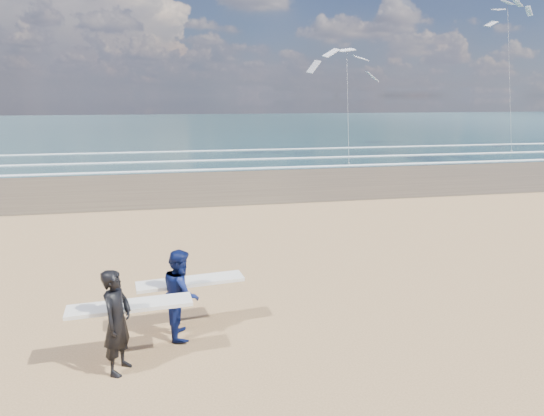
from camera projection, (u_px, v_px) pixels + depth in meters
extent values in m
cube|color=#4C3B28|center=(477.00, 174.00, 30.29)|extent=(220.00, 12.00, 0.01)
cube|color=#1B3A3C|center=(284.00, 125.00, 81.82)|extent=(220.00, 100.00, 0.02)
cube|color=white|center=(437.00, 163.00, 34.86)|extent=(220.00, 0.50, 0.05)
cube|color=white|center=(406.00, 155.00, 39.34)|extent=(220.00, 0.50, 0.05)
cube|color=white|center=(374.00, 147.00, 45.55)|extent=(220.00, 0.50, 0.05)
imported|color=black|center=(117.00, 322.00, 8.40)|extent=(0.68, 0.81, 1.90)
cube|color=white|center=(130.00, 306.00, 8.75)|extent=(2.23, 0.69, 0.07)
imported|color=#0E194F|center=(181.00, 293.00, 9.71)|extent=(0.70, 0.89, 1.82)
cube|color=white|center=(191.00, 281.00, 10.06)|extent=(2.25, 0.78, 0.07)
cube|color=slate|center=(349.00, 163.00, 34.68)|extent=(0.12, 0.12, 0.10)
cube|color=slate|center=(512.00, 151.00, 42.40)|extent=(0.12, 0.12, 0.10)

